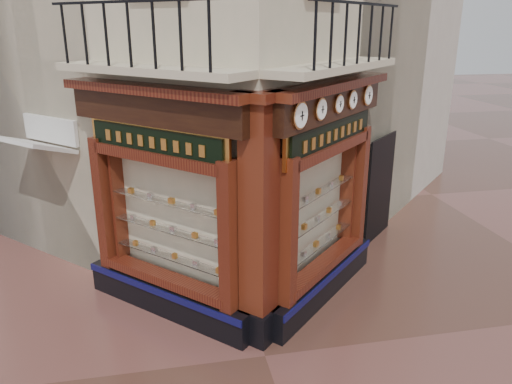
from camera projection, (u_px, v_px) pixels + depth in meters
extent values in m
plane|color=#4F2E25|center=(265.00, 356.00, 7.68)|extent=(80.00, 80.00, 0.00)
cube|color=beige|center=(287.00, 0.00, 14.40)|extent=(11.31, 11.31, 11.00)
cube|color=black|center=(167.00, 299.00, 8.76)|extent=(2.72, 2.72, 0.55)
cube|color=#0C0C40|center=(158.00, 292.00, 8.54)|extent=(2.50, 2.50, 0.12)
cube|color=#3C100B|center=(229.00, 238.00, 7.54)|extent=(0.37, 0.37, 2.45)
cube|color=#3C100B|center=(105.00, 203.00, 9.01)|extent=(0.37, 0.37, 2.45)
cube|color=beige|center=(175.00, 215.00, 8.54)|extent=(1.80, 1.80, 2.10)
cube|color=black|center=(155.00, 109.00, 7.71)|extent=(2.69, 2.69, 0.50)
cube|color=#3C100B|center=(151.00, 90.00, 7.55)|extent=(2.86, 2.86, 0.14)
cube|color=black|center=(323.00, 283.00, 9.29)|extent=(2.72, 2.72, 0.55)
cube|color=#0C0C40|center=(333.00, 275.00, 9.12)|extent=(2.50, 2.50, 0.12)
cube|color=#3C100B|center=(286.00, 234.00, 7.70)|extent=(0.37, 0.37, 2.45)
cube|color=#3C100B|center=(358.00, 187.00, 9.91)|extent=(0.37, 0.37, 2.45)
cube|color=beige|center=(310.00, 205.00, 8.99)|extent=(1.80, 1.80, 2.10)
cube|color=black|center=(330.00, 104.00, 8.23)|extent=(2.69, 2.69, 0.50)
cube|color=#3C100B|center=(335.00, 85.00, 8.10)|extent=(2.86, 2.86, 0.14)
cube|color=black|center=(259.00, 323.00, 8.05)|extent=(0.78, 0.78, 0.55)
cube|color=#3C100B|center=(259.00, 211.00, 7.44)|extent=(0.64, 0.64, 3.50)
cube|color=#3C100B|center=(259.00, 96.00, 6.89)|extent=(0.85, 0.85, 0.14)
cube|color=#B8AF8F|center=(149.00, 70.00, 7.44)|extent=(2.97, 2.97, 0.12)
cube|color=black|center=(127.00, 1.00, 6.88)|extent=(2.36, 2.36, 0.04)
cube|color=#B8AF8F|center=(337.00, 67.00, 7.99)|extent=(2.97, 2.97, 0.12)
cube|color=black|center=(361.00, 3.00, 7.52)|extent=(2.36, 2.36, 0.04)
cylinder|color=#B5763C|center=(300.00, 115.00, 7.09)|extent=(0.33, 0.33, 0.41)
cylinder|color=white|center=(301.00, 116.00, 7.07)|extent=(0.26, 0.26, 0.35)
cube|color=black|center=(302.00, 116.00, 7.06)|extent=(0.02, 0.02, 0.14)
cube|color=black|center=(302.00, 116.00, 7.06)|extent=(0.08, 0.08, 0.01)
cylinder|color=#B5763C|center=(320.00, 109.00, 7.60)|extent=(0.29, 0.29, 0.35)
cylinder|color=white|center=(322.00, 109.00, 7.58)|extent=(0.23, 0.23, 0.30)
cube|color=black|center=(323.00, 109.00, 7.57)|extent=(0.02, 0.02, 0.12)
cube|color=black|center=(323.00, 109.00, 7.57)|extent=(0.07, 0.07, 0.01)
cylinder|color=#B5763C|center=(338.00, 104.00, 8.11)|extent=(0.26, 0.26, 0.31)
cylinder|color=white|center=(340.00, 104.00, 8.09)|extent=(0.20, 0.20, 0.27)
cube|color=black|center=(341.00, 104.00, 8.08)|extent=(0.02, 0.02, 0.10)
cube|color=black|center=(341.00, 104.00, 8.08)|extent=(0.06, 0.06, 0.01)
cylinder|color=#B5763C|center=(352.00, 100.00, 8.54)|extent=(0.27, 0.27, 0.33)
cylinder|color=white|center=(354.00, 100.00, 8.52)|extent=(0.22, 0.22, 0.28)
cube|color=black|center=(354.00, 100.00, 8.52)|extent=(0.02, 0.02, 0.11)
cube|color=black|center=(354.00, 100.00, 8.52)|extent=(0.07, 0.07, 0.01)
cylinder|color=#B5763C|center=(367.00, 95.00, 9.09)|extent=(0.30, 0.30, 0.38)
cylinder|color=white|center=(369.00, 95.00, 9.07)|extent=(0.24, 0.24, 0.33)
cube|color=black|center=(370.00, 95.00, 9.06)|extent=(0.02, 0.02, 0.13)
cube|color=black|center=(370.00, 95.00, 9.06)|extent=(0.08, 0.08, 0.01)
cube|color=gold|center=(156.00, 141.00, 7.84)|extent=(2.11, 2.11, 0.57)
cube|color=black|center=(154.00, 142.00, 7.80)|extent=(1.97, 1.97, 0.42)
cube|color=gold|center=(331.00, 134.00, 8.37)|extent=(2.23, 2.23, 0.60)
cube|color=black|center=(333.00, 134.00, 8.35)|extent=(2.08, 2.08, 0.45)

